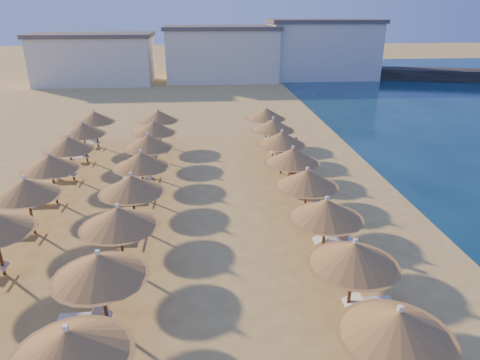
{
  "coord_description": "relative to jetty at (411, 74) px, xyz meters",
  "views": [
    {
      "loc": [
        -0.69,
        -16.32,
        9.51
      ],
      "look_at": [
        1.05,
        4.0,
        1.3
      ],
      "focal_mm": 32.0,
      "sensor_mm": 36.0,
      "label": 1
    }
  ],
  "objects": [
    {
      "name": "parasol_row_inland",
      "position": [
        -37.71,
        -40.75,
        1.47
      ],
      "size": [
        2.99,
        25.82,
        2.8
      ],
      "color": "brown",
      "rests_on": "ground"
    },
    {
      "name": "loungers",
      "position": [
        -31.21,
        -43.48,
        -0.41
      ],
      "size": [
        15.54,
        29.94,
        0.66
      ],
      "color": "white",
      "rests_on": "ground"
    },
    {
      "name": "parasol_row_east",
      "position": [
        -25.25,
        -44.01,
        1.47
      ],
      "size": [
        2.99,
        32.35,
        2.8
      ],
      "color": "brown",
      "rests_on": "ground"
    },
    {
      "name": "beachgoer_b",
      "position": [
        -25.23,
        -39.22,
        0.18
      ],
      "size": [
        1.11,
        1.14,
        1.86
      ],
      "primitive_type": "imported",
      "rotation": [
        0.0,
        0.0,
        -0.91
      ],
      "color": "tan",
      "rests_on": "ground"
    },
    {
      "name": "ground",
      "position": [
        -29.17,
        -43.94,
        -0.75
      ],
      "size": [
        220.0,
        220.0,
        0.0
      ],
      "primitive_type": "plane",
      "color": "#DCB660",
      "rests_on": "ground"
    },
    {
      "name": "parasol_row_west",
      "position": [
        -33.17,
        -44.01,
        1.47
      ],
      "size": [
        2.99,
        32.35,
        2.8
      ],
      "color": "brown",
      "rests_on": "ground"
    },
    {
      "name": "jetty",
      "position": [
        0.0,
        0.0,
        0.0
      ],
      "size": [
        30.02,
        11.58,
        1.5
      ],
      "primitive_type": "cube",
      "rotation": [
        0.0,
        0.0,
        -0.26
      ],
      "color": "black",
      "rests_on": "ground"
    },
    {
      "name": "beachgoer_a",
      "position": [
        -24.06,
        -44.64,
        0.07
      ],
      "size": [
        0.52,
        0.67,
        1.64
      ],
      "primitive_type": "imported",
      "rotation": [
        0.0,
        0.0,
        -1.34
      ],
      "color": "tan",
      "rests_on": "ground"
    },
    {
      "name": "beachgoer_c",
      "position": [
        -24.01,
        -34.06,
        0.14
      ],
      "size": [
        0.9,
        1.12,
        1.78
      ],
      "primitive_type": "imported",
      "rotation": [
        0.0,
        0.0,
        -1.05
      ],
      "color": "tan",
      "rests_on": "ground"
    },
    {
      "name": "hotel_blocks",
      "position": [
        -26.84,
        1.43,
        2.95
      ],
      "size": [
        47.13,
        10.71,
        8.1
      ],
      "color": "white",
      "rests_on": "ground"
    }
  ]
}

